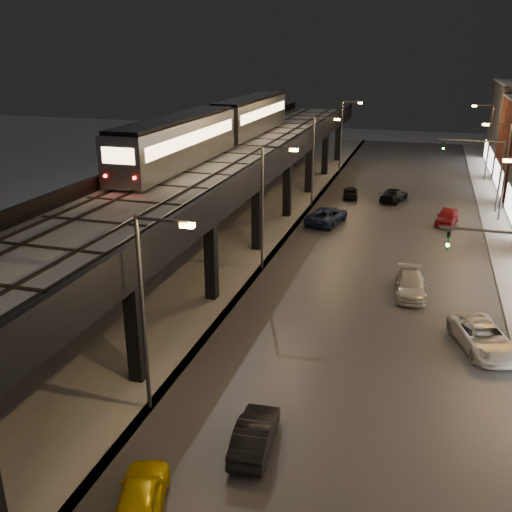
# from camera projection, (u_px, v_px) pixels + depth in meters

# --- Properties ---
(road_surface) EXTENTS (17.00, 120.00, 0.06)m
(road_surface) POSITION_uv_depth(u_px,v_px,m) (381.00, 261.00, 43.11)
(road_surface) COLOR #46474D
(road_surface) RESTS_ON ground
(under_viaduct_pavement) EXTENTS (11.00, 120.00, 0.06)m
(under_viaduct_pavement) POSITION_uv_depth(u_px,v_px,m) (214.00, 244.00, 46.77)
(under_viaduct_pavement) COLOR #9FA1A8
(under_viaduct_pavement) RESTS_ON ground
(elevated_viaduct) EXTENTS (9.00, 100.00, 6.30)m
(elevated_viaduct) POSITION_uv_depth(u_px,v_px,m) (197.00, 186.00, 42.01)
(elevated_viaduct) COLOR black
(elevated_viaduct) RESTS_ON ground
(viaduct_trackbed) EXTENTS (8.40, 100.00, 0.32)m
(viaduct_trackbed) POSITION_uv_depth(u_px,v_px,m) (197.00, 175.00, 41.87)
(viaduct_trackbed) COLOR #B2B7C1
(viaduct_trackbed) RESTS_ON elevated_viaduct
(viaduct_parapet_streetside) EXTENTS (0.30, 100.00, 1.10)m
(viaduct_parapet_streetside) POSITION_uv_depth(u_px,v_px,m) (253.00, 173.00, 40.55)
(viaduct_parapet_streetside) COLOR black
(viaduct_parapet_streetside) RESTS_ON elevated_viaduct
(viaduct_parapet_far) EXTENTS (0.30, 100.00, 1.10)m
(viaduct_parapet_far) POSITION_uv_depth(u_px,v_px,m) (143.00, 166.00, 42.91)
(viaduct_parapet_far) COLOR black
(viaduct_parapet_far) RESTS_ON elevated_viaduct
(streetlight_left_1) EXTENTS (2.57, 0.28, 9.00)m
(streetlight_left_1) POSITION_uv_depth(u_px,v_px,m) (148.00, 303.00, 23.69)
(streetlight_left_1) COLOR #38383A
(streetlight_left_1) RESTS_ON ground
(streetlight_left_2) EXTENTS (2.57, 0.28, 9.00)m
(streetlight_left_2) POSITION_uv_depth(u_px,v_px,m) (266.00, 199.00, 39.87)
(streetlight_left_2) COLOR #38383A
(streetlight_left_2) RESTS_ON ground
(streetlight_left_3) EXTENTS (2.57, 0.28, 9.00)m
(streetlight_left_3) POSITION_uv_depth(u_px,v_px,m) (316.00, 156.00, 56.06)
(streetlight_left_3) COLOR #38383A
(streetlight_left_3) RESTS_ON ground
(streetlight_right_3) EXTENTS (2.56, 0.28, 9.00)m
(streetlight_right_3) POSITION_uv_depth(u_px,v_px,m) (503.00, 165.00, 51.41)
(streetlight_right_3) COLOR #38383A
(streetlight_right_3) RESTS_ON ground
(streetlight_left_4) EXTENTS (2.57, 0.28, 9.00)m
(streetlight_left_4) POSITION_uv_depth(u_px,v_px,m) (343.00, 131.00, 72.24)
(streetlight_left_4) COLOR #38383A
(streetlight_left_4) RESTS_ON ground
(streetlight_right_4) EXTENTS (2.56, 0.28, 9.00)m
(streetlight_right_4) POSITION_uv_depth(u_px,v_px,m) (488.00, 137.00, 67.59)
(streetlight_right_4) COLOR #38383A
(streetlight_right_4) RESTS_ON ground
(traffic_light_rig_b) EXTENTS (6.10, 0.34, 7.00)m
(traffic_light_rig_b) POSITION_uv_depth(u_px,v_px,m) (489.00, 167.00, 54.60)
(traffic_light_rig_b) COLOR #38383A
(traffic_light_rig_b) RESTS_ON ground
(subway_train) EXTENTS (3.07, 37.51, 3.67)m
(subway_train) POSITION_uv_depth(u_px,v_px,m) (221.00, 126.00, 52.66)
(subway_train) COLOR gray
(subway_train) RESTS_ON viaduct_trackbed
(car_taxi) EXTENTS (2.78, 4.36, 1.38)m
(car_taxi) POSITION_uv_depth(u_px,v_px,m) (141.00, 500.00, 19.47)
(car_taxi) COLOR #DEB802
(car_taxi) RESTS_ON ground
(car_near_white) EXTENTS (1.70, 4.09, 1.32)m
(car_near_white) POSITION_uv_depth(u_px,v_px,m) (255.00, 435.00, 22.77)
(car_near_white) COLOR black
(car_near_white) RESTS_ON ground
(car_mid_silver) EXTENTS (3.54, 5.88, 1.53)m
(car_mid_silver) POSITION_uv_depth(u_px,v_px,m) (327.00, 216.00, 52.03)
(car_mid_silver) COLOR #172245
(car_mid_silver) RESTS_ON ground
(car_mid_dark) EXTENTS (3.05, 4.97, 1.34)m
(car_mid_dark) POSITION_uv_depth(u_px,v_px,m) (394.00, 196.00, 59.57)
(car_mid_dark) COLOR black
(car_mid_dark) RESTS_ON ground
(car_far_white) EXTENTS (1.94, 3.86, 1.26)m
(car_far_white) POSITION_uv_depth(u_px,v_px,m) (350.00, 193.00, 60.94)
(car_far_white) COLOR black
(car_far_white) RESTS_ON ground
(car_onc_dark) EXTENTS (3.90, 5.63, 1.43)m
(car_onc_dark) POSITION_uv_depth(u_px,v_px,m) (483.00, 338.00, 30.26)
(car_onc_dark) COLOR silver
(car_onc_dark) RESTS_ON ground
(car_onc_white) EXTENTS (2.24, 4.73, 1.33)m
(car_onc_white) POSITION_uv_depth(u_px,v_px,m) (410.00, 286.00, 37.02)
(car_onc_white) COLOR silver
(car_onc_white) RESTS_ON ground
(car_onc_red) EXTENTS (2.38, 4.45, 1.44)m
(car_onc_red) POSITION_uv_depth(u_px,v_px,m) (447.00, 217.00, 51.88)
(car_onc_red) COLOR maroon
(car_onc_red) RESTS_ON ground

